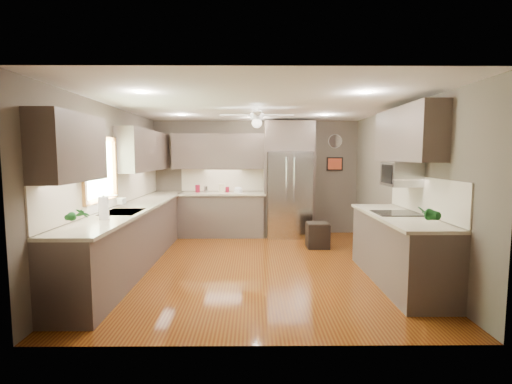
{
  "coord_description": "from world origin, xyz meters",
  "views": [
    {
      "loc": [
        -0.06,
        -5.74,
        1.74
      ],
      "look_at": [
        -0.01,
        0.6,
        1.11
      ],
      "focal_mm": 26.0,
      "sensor_mm": 36.0,
      "label": 1
    }
  ],
  "objects_px": {
    "paper_towel": "(104,208)",
    "canister_a": "(198,189)",
    "canister_b": "(206,189)",
    "canister_d": "(227,190)",
    "stool": "(318,235)",
    "microwave": "(401,174)",
    "bowl": "(238,192)",
    "canister_c": "(222,188)",
    "potted_plant_left": "(78,215)",
    "refrigerator": "(289,181)",
    "soap_bottle": "(122,201)",
    "potted_plant_right": "(429,214)"
  },
  "relations": [
    {
      "from": "soap_bottle",
      "to": "potted_plant_left",
      "type": "bearing_deg",
      "value": -85.54
    },
    {
      "from": "canister_c",
      "to": "potted_plant_left",
      "type": "xyz_separation_m",
      "value": [
        -1.21,
        -3.97,
        0.07
      ]
    },
    {
      "from": "stool",
      "to": "paper_towel",
      "type": "xyz_separation_m",
      "value": [
        -3.09,
        -2.28,
        0.84
      ]
    },
    {
      "from": "canister_c",
      "to": "potted_plant_right",
      "type": "bearing_deg",
      "value": -55.82
    },
    {
      "from": "potted_plant_left",
      "to": "refrigerator",
      "type": "bearing_deg",
      "value": 56.02
    },
    {
      "from": "stool",
      "to": "canister_a",
      "type": "bearing_deg",
      "value": 155.23
    },
    {
      "from": "bowl",
      "to": "stool",
      "type": "height_order",
      "value": "bowl"
    },
    {
      "from": "canister_d",
      "to": "soap_bottle",
      "type": "xyz_separation_m",
      "value": [
        -1.47,
        -2.29,
        0.04
      ]
    },
    {
      "from": "potted_plant_right",
      "to": "microwave",
      "type": "relative_size",
      "value": 0.55
    },
    {
      "from": "canister_c",
      "to": "bowl",
      "type": "height_order",
      "value": "canister_c"
    },
    {
      "from": "canister_c",
      "to": "stool",
      "type": "bearing_deg",
      "value": -29.0
    },
    {
      "from": "refrigerator",
      "to": "canister_b",
      "type": "bearing_deg",
      "value": 178.16
    },
    {
      "from": "canister_b",
      "to": "bowl",
      "type": "height_order",
      "value": "canister_b"
    },
    {
      "from": "canister_a",
      "to": "soap_bottle",
      "type": "height_order",
      "value": "soap_bottle"
    },
    {
      "from": "paper_towel",
      "to": "canister_a",
      "type": "bearing_deg",
      "value": 78.9
    },
    {
      "from": "canister_c",
      "to": "canister_d",
      "type": "height_order",
      "value": "canister_c"
    },
    {
      "from": "canister_b",
      "to": "microwave",
      "type": "relative_size",
      "value": 0.25
    },
    {
      "from": "canister_a",
      "to": "canister_d",
      "type": "xyz_separation_m",
      "value": [
        0.64,
        -0.01,
        -0.02
      ]
    },
    {
      "from": "refrigerator",
      "to": "paper_towel",
      "type": "bearing_deg",
      "value": -128.6
    },
    {
      "from": "canister_a",
      "to": "canister_c",
      "type": "bearing_deg",
      "value": -7.25
    },
    {
      "from": "bowl",
      "to": "stool",
      "type": "distance_m",
      "value": 2.0
    },
    {
      "from": "potted_plant_left",
      "to": "stool",
      "type": "relative_size",
      "value": 0.66
    },
    {
      "from": "canister_b",
      "to": "canister_c",
      "type": "height_order",
      "value": "canister_c"
    },
    {
      "from": "refrigerator",
      "to": "stool",
      "type": "distance_m",
      "value": 1.46
    },
    {
      "from": "canister_d",
      "to": "potted_plant_left",
      "type": "xyz_separation_m",
      "value": [
        -1.33,
        -4.02,
        0.1
      ]
    },
    {
      "from": "canister_b",
      "to": "canister_d",
      "type": "relative_size",
      "value": 1.11
    },
    {
      "from": "canister_d",
      "to": "bowl",
      "type": "relative_size",
      "value": 0.62
    },
    {
      "from": "canister_d",
      "to": "microwave",
      "type": "relative_size",
      "value": 0.22
    },
    {
      "from": "canister_a",
      "to": "potted_plant_right",
      "type": "distance_m",
      "value": 5.05
    },
    {
      "from": "canister_b",
      "to": "canister_c",
      "type": "xyz_separation_m",
      "value": [
        0.34,
        -0.02,
        0.02
      ]
    },
    {
      "from": "soap_bottle",
      "to": "potted_plant_left",
      "type": "distance_m",
      "value": 1.74
    },
    {
      "from": "potted_plant_right",
      "to": "potted_plant_left",
      "type": "bearing_deg",
      "value": -178.58
    },
    {
      "from": "stool",
      "to": "potted_plant_left",
      "type": "bearing_deg",
      "value": -136.83
    },
    {
      "from": "canister_c",
      "to": "canister_d",
      "type": "bearing_deg",
      "value": 24.79
    },
    {
      "from": "canister_a",
      "to": "microwave",
      "type": "xyz_separation_m",
      "value": [
        3.29,
        -2.81,
        0.46
      ]
    },
    {
      "from": "potted_plant_left",
      "to": "paper_towel",
      "type": "distance_m",
      "value": 0.64
    },
    {
      "from": "potted_plant_left",
      "to": "microwave",
      "type": "xyz_separation_m",
      "value": [
        3.98,
        1.23,
        0.38
      ]
    },
    {
      "from": "potted_plant_right",
      "to": "stool",
      "type": "relative_size",
      "value": 0.63
    },
    {
      "from": "refrigerator",
      "to": "stool",
      "type": "relative_size",
      "value": 5.11
    },
    {
      "from": "canister_a",
      "to": "canister_b",
      "type": "height_order",
      "value": "canister_a"
    },
    {
      "from": "bowl",
      "to": "potted_plant_right",
      "type": "bearing_deg",
      "value": -59.55
    },
    {
      "from": "canister_d",
      "to": "canister_b",
      "type": "bearing_deg",
      "value": -175.96
    },
    {
      "from": "canister_c",
      "to": "stool",
      "type": "distance_m",
      "value": 2.31
    },
    {
      "from": "canister_b",
      "to": "microwave",
      "type": "bearing_deg",
      "value": -41.7
    },
    {
      "from": "potted_plant_right",
      "to": "refrigerator",
      "type": "bearing_deg",
      "value": 107.26
    },
    {
      "from": "canister_c",
      "to": "refrigerator",
      "type": "relative_size",
      "value": 0.08
    },
    {
      "from": "bowl",
      "to": "stool",
      "type": "relative_size",
      "value": 0.41
    },
    {
      "from": "canister_c",
      "to": "potted_plant_left",
      "type": "bearing_deg",
      "value": -107.01
    },
    {
      "from": "canister_c",
      "to": "soap_bottle",
      "type": "relative_size",
      "value": 0.99
    },
    {
      "from": "canister_b",
      "to": "canister_d",
      "type": "height_order",
      "value": "canister_b"
    }
  ]
}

